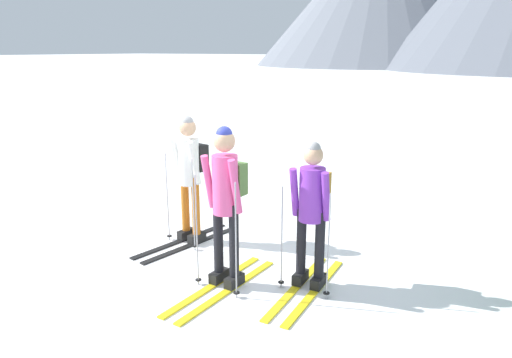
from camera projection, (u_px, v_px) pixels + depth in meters
ground_plane at (230, 269)px, 5.89m from camera, size 400.00×400.00×0.00m
skier_in_white at (190, 172)px, 6.50m from camera, size 0.61×1.68×1.76m
skier_in_pink at (226, 198)px, 5.24m from camera, size 0.61×1.73×1.83m
skier_in_purple at (312, 208)px, 5.25m from camera, size 0.61×1.70×1.67m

